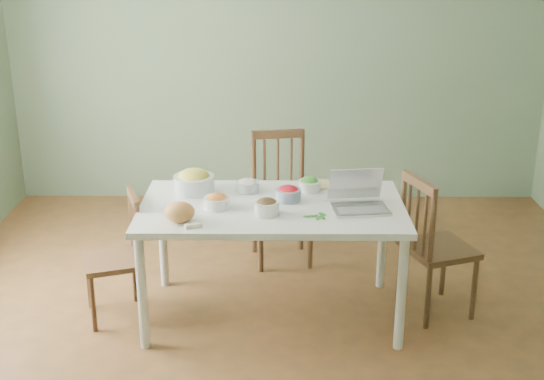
{
  "coord_description": "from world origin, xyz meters",
  "views": [
    {
      "loc": [
        -0.01,
        -4.12,
        2.44
      ],
      "look_at": [
        -0.04,
        0.18,
        0.9
      ],
      "focal_mm": 47.18,
      "sensor_mm": 36.0,
      "label": 1
    }
  ],
  "objects_px": {
    "dining_table": "(272,261)",
    "chair_right": "(439,245)",
    "bowl_squash": "(194,181)",
    "laptop": "(361,193)",
    "chair_left": "(112,257)",
    "bread_boule": "(180,212)",
    "chair_far": "(282,200)"
  },
  "relations": [
    {
      "from": "chair_right",
      "to": "bread_boule",
      "type": "relative_size",
      "value": 5.28
    },
    {
      "from": "dining_table",
      "to": "laptop",
      "type": "distance_m",
      "value": 0.77
    },
    {
      "from": "chair_left",
      "to": "laptop",
      "type": "height_order",
      "value": "laptop"
    },
    {
      "from": "dining_table",
      "to": "chair_right",
      "type": "height_order",
      "value": "chair_right"
    },
    {
      "from": "dining_table",
      "to": "chair_left",
      "type": "distance_m",
      "value": 1.06
    },
    {
      "from": "chair_far",
      "to": "bowl_squash",
      "type": "xyz_separation_m",
      "value": [
        -0.6,
        -0.63,
        0.37
      ]
    },
    {
      "from": "bowl_squash",
      "to": "laptop",
      "type": "distance_m",
      "value": 1.14
    },
    {
      "from": "chair_right",
      "to": "bowl_squash",
      "type": "bearing_deg",
      "value": 64.18
    },
    {
      "from": "dining_table",
      "to": "chair_right",
      "type": "distance_m",
      "value": 1.12
    },
    {
      "from": "chair_left",
      "to": "bowl_squash",
      "type": "bearing_deg",
      "value": 97.34
    },
    {
      "from": "chair_left",
      "to": "bowl_squash",
      "type": "distance_m",
      "value": 0.74
    },
    {
      "from": "chair_left",
      "to": "chair_right",
      "type": "xyz_separation_m",
      "value": [
        2.17,
        0.09,
        0.06
      ]
    },
    {
      "from": "bowl_squash",
      "to": "chair_right",
      "type": "bearing_deg",
      "value": -6.04
    },
    {
      "from": "chair_left",
      "to": "chair_right",
      "type": "distance_m",
      "value": 2.17
    },
    {
      "from": "dining_table",
      "to": "bowl_squash",
      "type": "xyz_separation_m",
      "value": [
        -0.53,
        0.23,
        0.48
      ]
    },
    {
      "from": "bread_boule",
      "to": "bowl_squash",
      "type": "bearing_deg",
      "value": 86.68
    },
    {
      "from": "dining_table",
      "to": "laptop",
      "type": "bearing_deg",
      "value": -10.11
    },
    {
      "from": "dining_table",
      "to": "chair_far",
      "type": "distance_m",
      "value": 0.87
    },
    {
      "from": "chair_left",
      "to": "bowl_squash",
      "type": "xyz_separation_m",
      "value": [
        0.53,
        0.26,
        0.44
      ]
    },
    {
      "from": "bowl_squash",
      "to": "bread_boule",
      "type": "bearing_deg",
      "value": -93.32
    },
    {
      "from": "chair_right",
      "to": "bread_boule",
      "type": "distance_m",
      "value": 1.75
    },
    {
      "from": "dining_table",
      "to": "bread_boule",
      "type": "distance_m",
      "value": 0.78
    },
    {
      "from": "dining_table",
      "to": "chair_left",
      "type": "relative_size",
      "value": 1.97
    },
    {
      "from": "dining_table",
      "to": "bowl_squash",
      "type": "bearing_deg",
      "value": 156.28
    },
    {
      "from": "chair_left",
      "to": "chair_right",
      "type": "height_order",
      "value": "chair_right"
    },
    {
      "from": "dining_table",
      "to": "laptop",
      "type": "height_order",
      "value": "laptop"
    },
    {
      "from": "chair_left",
      "to": "laptop",
      "type": "relative_size",
      "value": 2.48
    },
    {
      "from": "dining_table",
      "to": "chair_right",
      "type": "xyz_separation_m",
      "value": [
        1.11,
        0.06,
        0.09
      ]
    },
    {
      "from": "dining_table",
      "to": "chair_right",
      "type": "bearing_deg",
      "value": 2.99
    },
    {
      "from": "chair_far",
      "to": "chair_right",
      "type": "height_order",
      "value": "chair_far"
    },
    {
      "from": "bowl_squash",
      "to": "laptop",
      "type": "relative_size",
      "value": 0.78
    },
    {
      "from": "chair_left",
      "to": "chair_right",
      "type": "bearing_deg",
      "value": 73.57
    }
  ]
}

